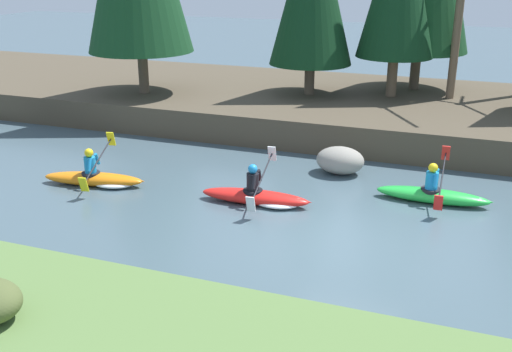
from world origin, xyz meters
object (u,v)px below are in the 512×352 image
object	(u,v)px
kayaker_trailing	(97,178)
kayaker_lead	(434,194)
boulder_midstream	(340,160)
kayaker_middle	(259,196)

from	to	relation	value
kayaker_trailing	kayaker_lead	bearing A→B (deg)	1.34
boulder_midstream	kayaker_middle	bearing A→B (deg)	-115.26
kayaker_lead	kayaker_middle	distance (m)	4.26
kayaker_lead	boulder_midstream	distance (m)	2.92
kayaker_trailing	kayaker_middle	bearing A→B (deg)	-7.49
kayaker_trailing	boulder_midstream	world-z (taller)	kayaker_trailing
boulder_midstream	kayaker_trailing	bearing A→B (deg)	-151.59
kayaker_lead	boulder_midstream	world-z (taller)	kayaker_lead
kayaker_lead	kayaker_trailing	xyz separation A→B (m)	(-8.40, -1.84, -0.02)
kayaker_lead	kayaker_middle	xyz separation A→B (m)	(-3.96, -1.57, -0.02)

